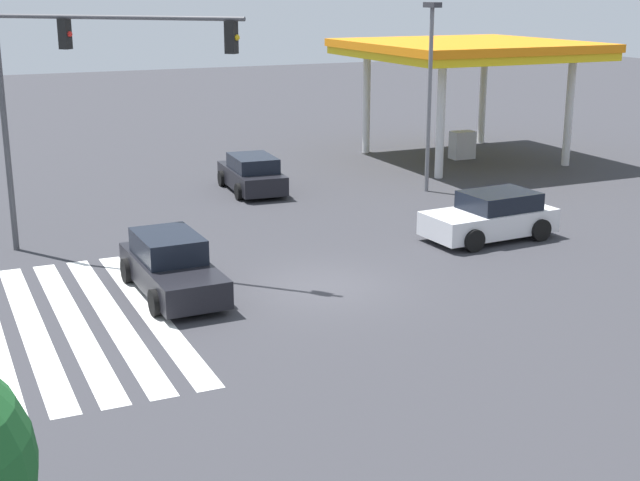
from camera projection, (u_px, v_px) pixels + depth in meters
name	position (u px, v px, depth m)	size (l,w,h in m)	color
ground_plane	(320.00, 286.00, 24.18)	(135.98, 135.98, 0.00)	#333338
crosswalk_markings	(73.00, 322.00, 21.56)	(10.04, 4.40, 0.01)	silver
traffic_signal_mast	(67.00, 80.00, 25.34)	(5.77, 5.77, 7.28)	#47474C
car_0	(491.00, 217.00, 28.62)	(2.37, 4.38, 1.51)	silver
car_1	(171.00, 267.00, 23.50)	(4.68, 2.04, 1.55)	black
car_2	(252.00, 174.00, 35.32)	(4.36, 2.23, 1.46)	black
gas_station_canopy	(466.00, 52.00, 41.01)	(9.86, 9.86, 5.47)	yellow
street_light_pole_b	(430.00, 79.00, 34.33)	(0.80, 0.36, 7.30)	slate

